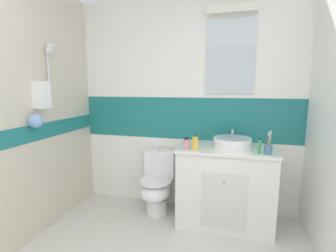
{
  "coord_description": "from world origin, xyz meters",
  "views": [
    {
      "loc": [
        0.53,
        -0.4,
        1.47
      ],
      "look_at": [
        -0.07,
        1.84,
        1.1
      ],
      "focal_mm": 25.67,
      "sensor_mm": 36.0,
      "label": 1
    }
  ],
  "objects_px": {
    "lotion_bottle_short": "(186,144)",
    "soap_dispenser": "(195,143)",
    "toilet": "(157,184)",
    "toothpaste_tube_upright": "(260,146)",
    "toothbrush_cup": "(268,148)",
    "sink_basin": "(232,142)"
  },
  "relations": [
    {
      "from": "lotion_bottle_short",
      "to": "toothpaste_tube_upright",
      "type": "xyz_separation_m",
      "value": [
        0.7,
        -0.0,
        0.02
      ]
    },
    {
      "from": "sink_basin",
      "to": "lotion_bottle_short",
      "type": "bearing_deg",
      "value": -158.33
    },
    {
      "from": "toilet",
      "to": "toothpaste_tube_upright",
      "type": "relative_size",
      "value": 4.69
    },
    {
      "from": "toothbrush_cup",
      "to": "soap_dispenser",
      "type": "bearing_deg",
      "value": -178.5
    },
    {
      "from": "toothbrush_cup",
      "to": "toothpaste_tube_upright",
      "type": "distance_m",
      "value": 0.08
    },
    {
      "from": "toothbrush_cup",
      "to": "soap_dispenser",
      "type": "relative_size",
      "value": 1.3
    },
    {
      "from": "lotion_bottle_short",
      "to": "toilet",
      "type": "bearing_deg",
      "value": 150.65
    },
    {
      "from": "toilet",
      "to": "toothbrush_cup",
      "type": "bearing_deg",
      "value": -9.89
    },
    {
      "from": "toothbrush_cup",
      "to": "toothpaste_tube_upright",
      "type": "xyz_separation_m",
      "value": [
        -0.08,
        -0.02,
        0.02
      ]
    },
    {
      "from": "toilet",
      "to": "toothbrush_cup",
      "type": "xyz_separation_m",
      "value": [
        1.16,
        -0.2,
        0.56
      ]
    },
    {
      "from": "sink_basin",
      "to": "lotion_bottle_short",
      "type": "relative_size",
      "value": 3.57
    },
    {
      "from": "sink_basin",
      "to": "soap_dispenser",
      "type": "xyz_separation_m",
      "value": [
        -0.36,
        -0.18,
        0.01
      ]
    },
    {
      "from": "lotion_bottle_short",
      "to": "soap_dispenser",
      "type": "bearing_deg",
      "value": -3.64
    },
    {
      "from": "sink_basin",
      "to": "toilet",
      "type": "xyz_separation_m",
      "value": [
        -0.83,
        0.04,
        -0.56
      ]
    },
    {
      "from": "soap_dispenser",
      "to": "lotion_bottle_short",
      "type": "height_order",
      "value": "soap_dispenser"
    },
    {
      "from": "toilet",
      "to": "soap_dispenser",
      "type": "distance_m",
      "value": 0.77
    },
    {
      "from": "toothbrush_cup",
      "to": "lotion_bottle_short",
      "type": "bearing_deg",
      "value": -179.09
    },
    {
      "from": "toilet",
      "to": "lotion_bottle_short",
      "type": "xyz_separation_m",
      "value": [
        0.38,
        -0.21,
        0.56
      ]
    },
    {
      "from": "sink_basin",
      "to": "soap_dispenser",
      "type": "relative_size",
      "value": 2.49
    },
    {
      "from": "toothpaste_tube_upright",
      "to": "sink_basin",
      "type": "bearing_deg",
      "value": 143.74
    },
    {
      "from": "soap_dispenser",
      "to": "sink_basin",
      "type": "bearing_deg",
      "value": 27.15
    },
    {
      "from": "toothbrush_cup",
      "to": "lotion_bottle_short",
      "type": "distance_m",
      "value": 0.78
    }
  ]
}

